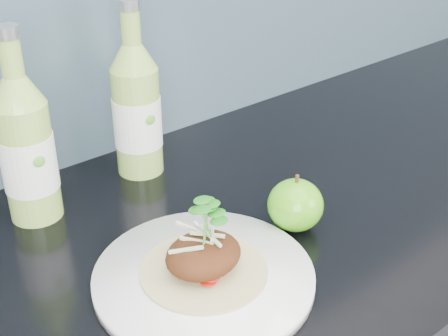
% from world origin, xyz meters
% --- Properties ---
extents(dinner_plate, '(0.32, 0.32, 0.02)m').
position_xyz_m(dinner_plate, '(-0.05, 1.62, 0.91)').
color(dinner_plate, white).
rests_on(dinner_plate, kitchen_counter).
extents(pork_taco, '(0.15, 0.15, 0.10)m').
position_xyz_m(pork_taco, '(-0.05, 1.62, 0.94)').
color(pork_taco, tan).
rests_on(pork_taco, dinner_plate).
extents(green_apple, '(0.09, 0.09, 0.08)m').
position_xyz_m(green_apple, '(0.11, 1.64, 0.93)').
color(green_apple, '#3D9610').
rests_on(green_apple, kitchen_counter).
extents(cider_bottle_left, '(0.09, 0.09, 0.26)m').
position_xyz_m(cider_bottle_left, '(-0.14, 1.88, 1.00)').
color(cider_bottle_left, '#8FB94D').
rests_on(cider_bottle_left, kitchen_counter).
extents(cider_bottle_right, '(0.09, 0.09, 0.26)m').
position_xyz_m(cider_bottle_right, '(0.04, 1.90, 1.00)').
color(cider_bottle_right, '#8DB74C').
rests_on(cider_bottle_right, kitchen_counter).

